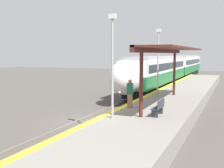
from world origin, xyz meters
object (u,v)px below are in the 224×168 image
Objects in this scene: platform_bench at (159,107)px; railway_signal at (156,67)px; person_waiting at (130,93)px; lamppost_near at (112,59)px; train at (173,68)px; lamppost_mid at (158,57)px.

platform_bench is 0.36× the size of railway_signal.
lamppost_near reaches higher than person_waiting.
lamppost_near reaches higher than train.
railway_signal is (-4.41, 22.89, 0.53)m from person_waiting.
railway_signal is 26.42m from lamppost_near.
platform_bench is 3.67m from lamppost_near.
lamppost_mid reaches higher than platform_bench.
lamppost_near is at bearing -142.94° from platform_bench.
lamppost_mid reaches higher than train.
railway_signal is at bearing 105.31° from lamppost_mid.
person_waiting is at bearing -84.70° from train.
lamppost_near is at bearing -84.97° from train.
person_waiting is at bearing -79.09° from railway_signal.
train reaches higher than person_waiting.
lamppost_near and lamppost_mid have the same top height.
lamppost_mid is (0.15, 6.21, 2.13)m from person_waiting.
person_waiting is at bearing 92.84° from lamppost_near.
platform_bench is 8.41m from lamppost_mid.
person_waiting is (-2.22, 1.52, 0.47)m from platform_bench.
lamppost_mid is at bearing 90.00° from lamppost_near.
lamppost_near reaches higher than railway_signal.
person_waiting is 0.33× the size of lamppost_mid.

